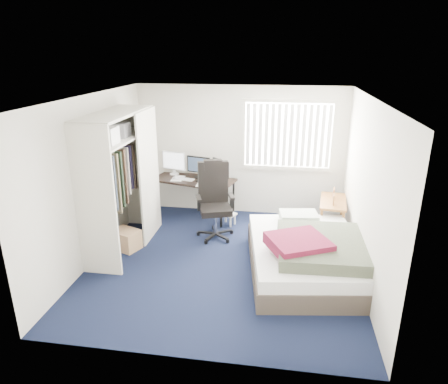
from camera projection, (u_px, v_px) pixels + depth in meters
name	position (u px, v px, depth m)	size (l,w,h in m)	color
ground	(223.00, 262.00, 6.19)	(4.20, 4.20, 0.00)	black
room_shell	(223.00, 168.00, 5.69)	(4.20, 4.20, 4.20)	silver
window_assembly	(288.00, 135.00, 7.43)	(1.72, 0.09, 1.32)	white
closet	(120.00, 169.00, 6.23)	(0.64, 1.84, 2.22)	beige
desk	(194.00, 177.00, 7.68)	(1.67, 1.09, 1.22)	black
office_chair	(215.00, 208.00, 6.93)	(0.79, 0.79, 1.34)	black
footstool	(228.00, 216.00, 7.46)	(0.34, 0.32, 0.23)	white
nightstand	(333.00, 204.00, 7.05)	(0.53, 0.91, 0.78)	brown
bed	(308.00, 254.00, 5.81)	(1.90, 2.35, 0.70)	#433830
pine_box	(126.00, 239.00, 6.55)	(0.43, 0.32, 0.32)	tan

